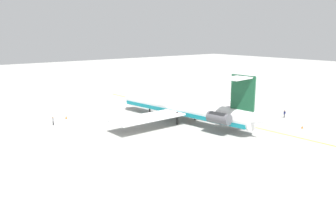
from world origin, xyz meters
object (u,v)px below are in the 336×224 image
(main_jetliner, at_px, (186,108))
(safety_cone_wingtip, at_px, (66,117))
(safety_cone_nose, at_px, (302,127))
(ground_crew_near_nose, at_px, (53,120))
(ground_crew_near_tail, at_px, (285,113))

(main_jetliner, bearing_deg, safety_cone_wingtip, 37.37)
(safety_cone_nose, height_order, safety_cone_wingtip, same)
(ground_crew_near_nose, relative_size, safety_cone_nose, 3.19)
(ground_crew_near_nose, relative_size, safety_cone_wingtip, 3.19)
(main_jetliner, height_order, ground_crew_near_nose, main_jetliner)
(ground_crew_near_tail, distance_m, safety_cone_wingtip, 49.36)
(ground_crew_near_nose, distance_m, ground_crew_near_tail, 50.84)
(safety_cone_wingtip, bearing_deg, ground_crew_near_nose, 130.32)
(ground_crew_near_tail, height_order, safety_cone_wingtip, ground_crew_near_tail)
(ground_crew_near_nose, distance_m, safety_cone_wingtip, 5.75)
(ground_crew_near_nose, xyz_separation_m, safety_cone_wingtip, (3.68, -4.34, -0.84))
(ground_crew_near_nose, height_order, safety_cone_wingtip, ground_crew_near_nose)
(ground_crew_near_nose, height_order, safety_cone_nose, ground_crew_near_nose)
(safety_cone_nose, bearing_deg, main_jetliner, 39.31)
(safety_cone_nose, distance_m, safety_cone_wingtip, 50.70)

